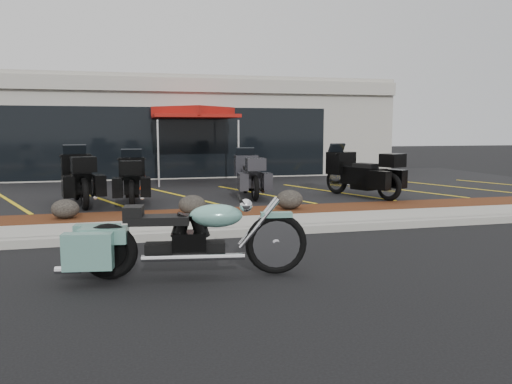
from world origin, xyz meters
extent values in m
plane|color=black|center=(0.00, 0.00, 0.00)|extent=(90.00, 90.00, 0.00)
cube|color=gray|center=(0.00, 0.90, 0.07)|extent=(24.00, 0.25, 0.15)
cube|color=gray|center=(0.00, 1.60, 0.07)|extent=(24.00, 1.20, 0.15)
cube|color=#37190C|center=(0.00, 2.80, 0.08)|extent=(24.00, 1.20, 0.16)
cube|color=black|center=(0.00, 8.20, 0.07)|extent=(26.00, 9.60, 0.15)
cube|color=#A4A094|center=(0.00, 14.50, 2.00)|extent=(18.00, 8.00, 4.00)
cube|color=black|center=(0.00, 10.52, 1.50)|extent=(12.00, 0.06, 2.60)
cube|color=#A4A094|center=(0.00, 10.49, 3.60)|extent=(18.00, 0.30, 0.50)
ellipsoid|color=black|center=(-2.74, 2.73, 0.36)|extent=(0.56, 0.47, 0.40)
ellipsoid|color=black|center=(-0.13, 2.61, 0.37)|extent=(0.60, 0.50, 0.42)
ellipsoid|color=black|center=(2.14, 2.78, 0.38)|extent=(0.63, 0.53, 0.45)
cone|color=red|center=(-1.02, 7.71, 0.39)|extent=(0.33, 0.33, 0.49)
cylinder|color=silver|center=(-0.31, 7.86, 1.22)|extent=(0.06, 0.06, 2.15)
cylinder|color=silver|center=(2.26, 8.32, 1.22)|extent=(0.06, 0.06, 2.15)
cylinder|color=silver|center=(-0.77, 10.44, 1.22)|extent=(0.06, 0.06, 2.15)
cylinder|color=silver|center=(1.80, 10.90, 1.22)|extent=(0.06, 0.06, 2.15)
cube|color=maroon|center=(0.75, 9.38, 2.44)|extent=(3.25, 3.25, 0.11)
cube|color=maroon|center=(0.75, 9.38, 2.60)|extent=(2.86, 2.86, 0.33)
camera|label=1|loc=(-1.35, -8.12, 2.00)|focal=35.00mm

